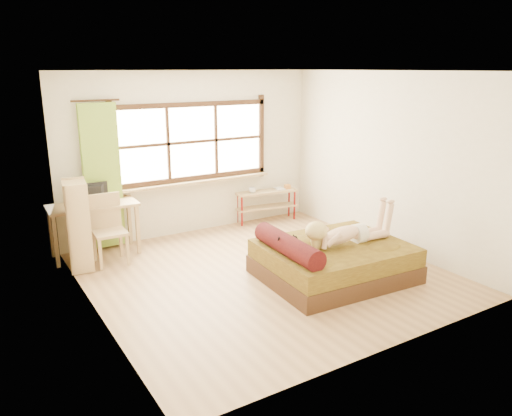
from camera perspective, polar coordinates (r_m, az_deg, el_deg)
floor at (r=6.93m, az=0.96°, el=-7.54°), size 4.50×4.50×0.00m
ceiling at (r=6.36m, az=1.07°, el=15.40°), size 4.50×4.50×0.00m
wall_back at (r=8.46m, az=-7.27°, el=6.18°), size 4.50×0.00×4.50m
wall_front at (r=4.83m, az=15.55°, el=-1.56°), size 4.50×0.00×4.50m
wall_left at (r=5.66m, az=-18.56°, el=0.70°), size 0.00×4.50×4.50m
wall_right at (r=7.93m, az=14.90°, el=5.14°), size 0.00×4.50×4.50m
window at (r=8.41m, az=-7.23°, el=7.22°), size 2.80×0.16×1.46m
curtain at (r=7.88m, az=-17.17°, el=3.42°), size 0.55×0.10×2.20m
bed at (r=6.78m, az=8.59°, el=-5.91°), size 1.97×1.61×0.72m
woman at (r=6.70m, az=10.35°, el=-1.73°), size 1.34×0.45×0.57m
kitten at (r=6.35m, az=3.48°, el=-4.11°), size 0.29×0.13×0.23m
desk at (r=7.77m, az=-18.12°, el=-0.33°), size 1.30×0.64×0.80m
monitor at (r=7.75m, az=-18.37°, el=1.58°), size 0.52×0.09×0.30m
chair at (r=7.49m, az=-16.60°, el=-1.86°), size 0.47×0.47×1.00m
pipe_shelf at (r=9.14m, az=1.25°, el=1.06°), size 1.17×0.46×0.65m
cup at (r=8.93m, az=-0.43°, el=2.06°), size 0.15×0.15×0.10m
book at (r=9.20m, az=2.23°, el=2.19°), size 0.19×0.24×0.02m
bookshelf at (r=7.35m, az=-19.66°, el=-1.84°), size 0.39×0.58×1.25m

